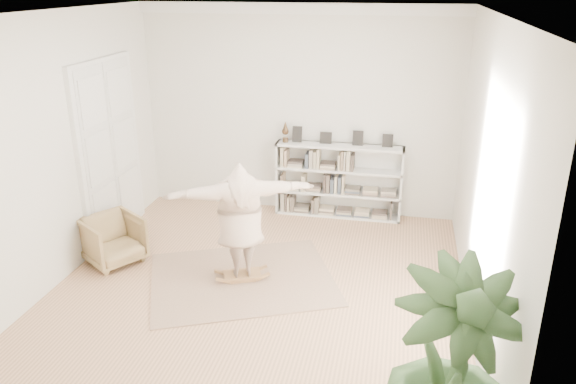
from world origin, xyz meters
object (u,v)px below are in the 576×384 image
object	(u,v)px
armchair	(113,240)
rocker_board	(242,275)
bookshelf	(338,181)
houseplant	(451,378)
person	(240,218)

from	to	relation	value
armchair	rocker_board	size ratio (longest dim) A/B	1.31
bookshelf	houseplant	size ratio (longest dim) A/B	1.14
bookshelf	armchair	world-z (taller)	bookshelf
rocker_board	person	xyz separation A→B (m)	(-0.00, 0.00, 0.88)
armchair	houseplant	size ratio (longest dim) A/B	0.41
bookshelf	armchair	size ratio (longest dim) A/B	2.81
bookshelf	rocker_board	bearing A→B (deg)	-111.83
armchair	rocker_board	distance (m)	2.03
armchair	person	bearing A→B (deg)	-59.52
armchair	bookshelf	bearing A→B (deg)	-17.05
bookshelf	rocker_board	size ratio (longest dim) A/B	3.67
rocker_board	houseplant	size ratio (longest dim) A/B	0.31
rocker_board	houseplant	bearing A→B (deg)	-71.06
armchair	houseplant	distance (m)	5.48
person	houseplant	distance (m)	3.81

